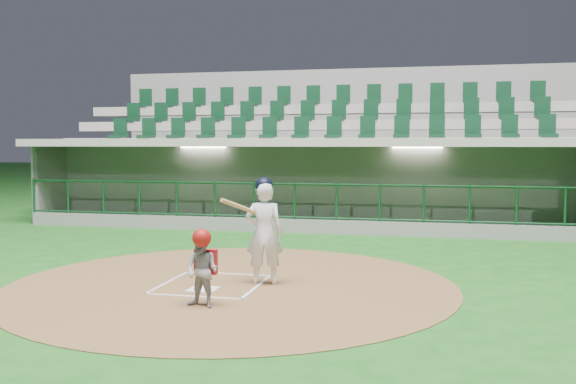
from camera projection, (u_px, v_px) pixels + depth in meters
The scene contains 8 objects.
ground at pixel (218, 281), 10.58m from camera, with size 120.00×120.00×0.00m, color #164F16.
dirt_circle at pixel (232, 284), 10.31m from camera, with size 7.20×7.20×0.01m, color brown.
home_plate at pixel (203, 289), 9.89m from camera, with size 0.43×0.43×0.02m, color white.
batter_box_chalk at pixel (212, 284), 10.28m from camera, with size 1.55×1.80×0.01m.
dugout_structure at pixel (313, 190), 18.08m from camera, with size 16.40×3.70×3.00m.
seating_deck at pixel (327, 170), 21.07m from camera, with size 17.00×6.72×5.15m.
batter at pixel (264, 230), 10.27m from camera, with size 0.87×0.89×1.73m.
catcher at pixel (202, 268), 8.83m from camera, with size 0.57×0.49×1.09m.
Camera 1 is at (3.46, -9.91, 2.26)m, focal length 40.00 mm.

